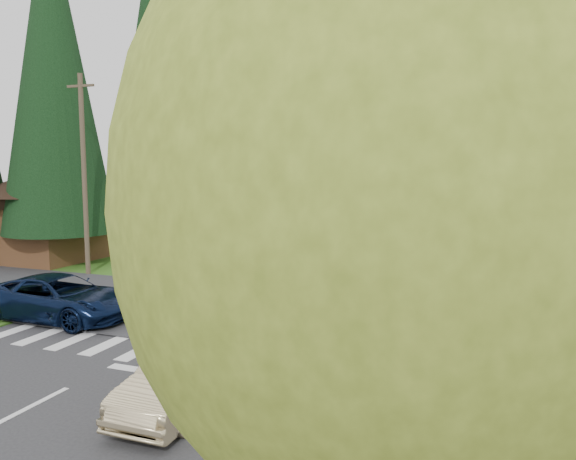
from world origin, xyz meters
The scene contains 30 objects.
ground centered at (0.00, 0.00, 0.00)m, with size 120.00×120.00×0.00m, color #28282B.
grass_east centered at (13.00, 20.00, 0.03)m, with size 14.00×110.00×0.06m, color #315216.
grass_west centered at (-13.00, 20.00, 0.03)m, with size 14.00×110.00×0.06m, color #315216.
cross_street centered at (0.00, 8.00, 0.00)m, with size 120.00×8.00×0.10m, color #28282B.
sidewalk_east centered at (6.90, 22.00, 0.07)m, with size 1.80×80.00×0.13m, color gray.
curb_east centered at (6.05, 22.00, 0.07)m, with size 0.20×80.00×0.13m, color gray.
stone_wall_north centered at (8.60, 30.00, 0.35)m, with size 0.70×40.00×0.70m, color #4C4438.
traffic_signal centered at (4.37, 4.50, 4.98)m, with size 8.70×0.37×6.80m.
brown_building centered at (-15.00, 15.00, 3.14)m, with size 8.40×8.40×5.40m.
utility_pole centered at (-9.50, 12.00, 5.14)m, with size 1.60×0.24×10.00m.
decid_tree_0 centered at (9.20, 14.00, 5.60)m, with size 4.80×4.80×8.37m.
decid_tree_1 centered at (9.30, 21.00, 5.80)m, with size 5.20×5.20×8.80m.
decid_tree_2 centered at (9.10, 28.00, 5.93)m, with size 5.00×5.00×8.82m.
decid_tree_3 centered at (9.20, 35.00, 5.66)m, with size 5.00×5.00×8.55m.
decid_tree_4 centered at (9.30, 42.00, 6.06)m, with size 5.40×5.40×9.18m.
decid_tree_5 centered at (9.10, 49.00, 5.53)m, with size 4.80×4.80×8.30m.
decid_tree_6 centered at (9.20, 56.00, 5.86)m, with size 5.20×5.20×8.86m.
decid_tree_south centered at (9.30, -6.00, 5.27)m, with size 4.60×4.60×7.92m.
conifer_w_a centered at (-13.00, 14.00, 10.79)m, with size 6.12×6.12×19.80m.
conifer_w_b centered at (-16.00, 18.00, 9.79)m, with size 5.44×5.44×17.80m.
conifer_w_c centered at (-12.00, 22.00, 11.29)m, with size 6.46×6.46×20.80m.
conifer_w_e centered at (-14.00, 28.00, 10.29)m, with size 5.78×5.78×18.80m.
conifer_e_c centered at (14.00, 48.00, 9.29)m, with size 5.10×5.10×16.80m.
sedan_champagne centered at (3.40, 0.27, 0.73)m, with size 1.55×4.45×1.47m, color beige.
suv_navy centered at (-4.79, 5.00, 0.80)m, with size 2.67×5.79×1.61m, color black.
parked_car_a centered at (4.20, 18.55, 0.75)m, with size 1.78×4.43×1.51m, color #A4A3A8.
parked_car_b centered at (4.54, 22.88, 0.65)m, with size 1.81×4.46×1.30m, color slate.
parked_car_c centered at (4.20, 29.41, 0.72)m, with size 1.52×4.37×1.44m, color #B6B6BB.
parked_car_d centered at (5.17, 42.96, 0.66)m, with size 1.56×3.88×1.32m, color silver.
parked_car_e centered at (4.41, 49.61, 0.79)m, with size 2.22×5.46×1.58m, color #A6A6AA.
Camera 1 is at (10.03, -10.51, 5.59)m, focal length 35.00 mm.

